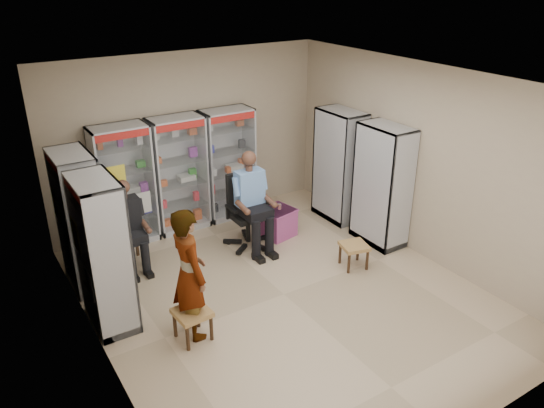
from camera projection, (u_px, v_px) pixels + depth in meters
floor at (284, 294)px, 7.51m from camera, size 6.00×6.00×0.00m
room_shell at (285, 164)px, 6.70m from camera, size 5.02×6.02×3.01m
cabinet_back_left at (124, 186)px, 8.56m from camera, size 0.90×0.50×2.00m
cabinet_back_mid at (179, 175)px, 9.03m from camera, size 0.90×0.50×2.00m
cabinet_back_right at (228, 164)px, 9.49m from camera, size 0.90×0.50×2.00m
cabinet_right_far at (339, 166)px, 9.42m from camera, size 0.90×0.50×2.00m
cabinet_right_near at (382, 186)px, 8.57m from camera, size 0.90×0.50×2.00m
cabinet_left_far at (80, 221)px, 7.40m from camera, size 0.90×0.50×2.00m
cabinet_left_near at (103, 254)px, 6.55m from camera, size 0.90×0.50×2.00m
wooden_chair at (128, 237)px, 8.10m from camera, size 0.42×0.42×0.94m
seated_customer at (127, 226)px, 7.98m from camera, size 0.44×0.60×1.34m
office_chair at (248, 211)px, 8.59m from camera, size 0.67×0.67×1.22m
seated_shopkeeper at (249, 203)px, 8.49m from camera, size 0.52×0.71×1.55m
pink_trunk at (277, 222)px, 9.06m from camera, size 0.60×0.58×0.49m
tea_glass at (279, 207)px, 8.95m from camera, size 0.07×0.07×0.09m
woven_stool_a at (354, 255)px, 8.13m from camera, size 0.47×0.47×0.38m
woven_stool_b at (193, 324)px, 6.56m from camera, size 0.44×0.44×0.41m
standing_man at (189, 274)px, 6.39m from camera, size 0.42×0.63×1.72m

